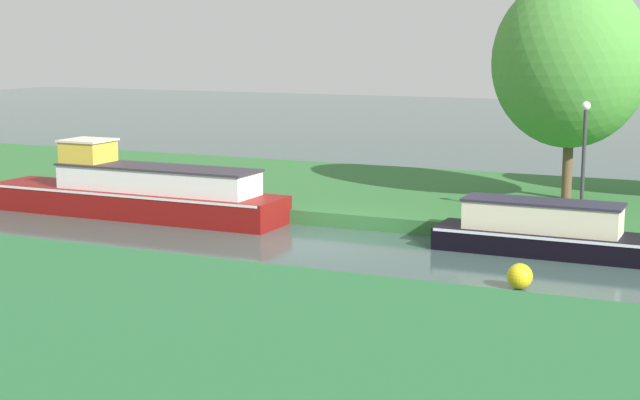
# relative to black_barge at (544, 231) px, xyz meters

# --- Properties ---
(ground_plane) EXTENTS (120.00, 120.00, 0.00)m
(ground_plane) POSITION_rel_black_barge_xyz_m (-5.55, -1.20, -0.55)
(ground_plane) COLOR #38504B
(riverbank_far) EXTENTS (72.00, 10.00, 0.40)m
(riverbank_far) POSITION_rel_black_barge_xyz_m (-5.55, 5.80, -0.35)
(riverbank_far) COLOR #306B32
(riverbank_far) RESTS_ON ground_plane
(riverbank_near) EXTENTS (72.00, 10.00, 0.40)m
(riverbank_near) POSITION_rel_black_barge_xyz_m (-5.55, -10.20, -0.35)
(riverbank_near) COLOR #286636
(riverbank_near) RESTS_ON ground_plane
(black_barge) EXTENTS (5.36, 1.49, 1.30)m
(black_barge) POSITION_rel_black_barge_xyz_m (0.00, 0.00, 0.00)
(black_barge) COLOR black
(black_barge) RESTS_ON ground_plane
(maroon_narrowboat) EXTENTS (9.46, 1.93, 2.20)m
(maroon_narrowboat) POSITION_rel_black_barge_xyz_m (-11.88, 0.00, 0.16)
(maroon_narrowboat) COLOR maroon
(maroon_narrowboat) RESTS_ON ground_plane
(willow_tree_left) EXTENTS (4.55, 4.49, 6.63)m
(willow_tree_left) POSITION_rel_black_barge_xyz_m (-0.57, 5.70, 3.95)
(willow_tree_left) COLOR brown
(willow_tree_left) RESTS_ON riverbank_far
(lamp_post) EXTENTS (0.24, 0.24, 3.17)m
(lamp_post) POSITION_rel_black_barge_xyz_m (0.45, 2.54, 1.82)
(lamp_post) COLOR #333338
(lamp_post) RESTS_ON riverbank_far
(mooring_post_near) EXTENTS (0.16, 0.16, 0.64)m
(mooring_post_near) POSITION_rel_black_barge_xyz_m (-0.85, 1.17, 0.17)
(mooring_post_near) COLOR #453429
(mooring_post_near) RESTS_ON riverbank_far
(channel_buoy) EXTENTS (0.54, 0.54, 0.54)m
(channel_buoy) POSITION_rel_black_barge_xyz_m (0.23, -3.54, -0.28)
(channel_buoy) COLOR yellow
(channel_buoy) RESTS_ON ground_plane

